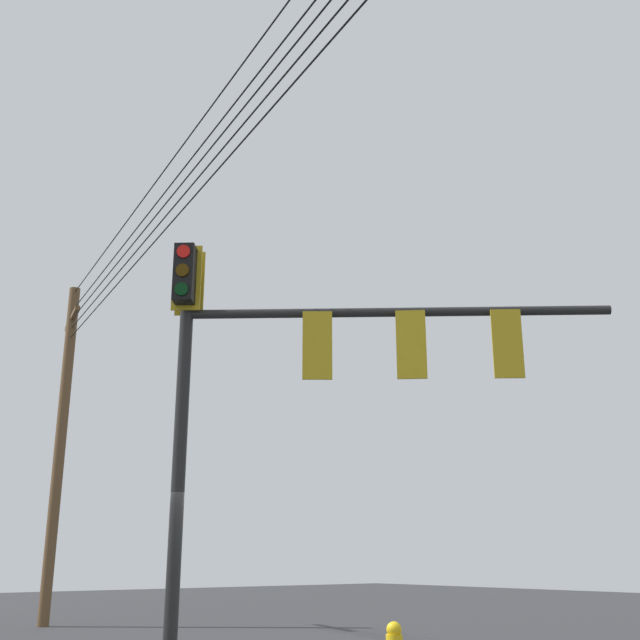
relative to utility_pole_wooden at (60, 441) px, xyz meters
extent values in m
cylinder|color=black|center=(-9.93, 1.77, -1.60)|extent=(0.20, 0.20, 5.78)
cylinder|color=black|center=(-11.98, -0.69, 0.68)|extent=(4.21, 5.00, 0.14)
cube|color=black|center=(-9.70, 1.58, 1.23)|extent=(0.42, 0.42, 0.90)
cube|color=#B29319|center=(-9.83, 1.69, 1.23)|extent=(0.31, 0.36, 1.04)
cylinder|color=red|center=(-9.57, 1.47, 1.53)|extent=(0.15, 0.17, 0.20)
cylinder|color=#3C2703|center=(-9.57, 1.47, 1.23)|extent=(0.15, 0.17, 0.20)
cylinder|color=black|center=(-9.57, 1.47, 0.93)|extent=(0.15, 0.17, 0.20)
cube|color=black|center=(-10.16, 1.96, 1.23)|extent=(0.42, 0.42, 0.90)
cube|color=#B29319|center=(-10.03, 1.85, 1.23)|extent=(0.31, 0.36, 1.04)
cylinder|color=red|center=(-10.29, 2.07, 1.53)|extent=(0.15, 0.17, 0.20)
cylinder|color=#3C2703|center=(-10.29, 2.07, 1.23)|extent=(0.15, 0.17, 0.20)
cylinder|color=black|center=(-10.29, 2.07, 0.93)|extent=(0.15, 0.17, 0.20)
cube|color=black|center=(-11.21, 0.23, 0.13)|extent=(0.42, 0.42, 0.90)
cube|color=#B29319|center=(-11.35, 0.34, 0.13)|extent=(0.30, 0.37, 1.04)
cylinder|color=red|center=(-11.08, 0.13, 0.43)|extent=(0.15, 0.18, 0.20)
cylinder|color=#3C2703|center=(-11.08, 0.13, 0.13)|extent=(0.15, 0.18, 0.20)
cylinder|color=black|center=(-11.08, 0.13, -0.17)|extent=(0.15, 0.18, 0.20)
cube|color=black|center=(-12.11, -0.84, 0.13)|extent=(0.42, 0.42, 0.90)
cube|color=#B29319|center=(-12.24, -0.72, 0.13)|extent=(0.33, 0.35, 1.04)
cylinder|color=red|center=(-11.99, -0.95, 0.43)|extent=(0.16, 0.17, 0.20)
cylinder|color=#3C2703|center=(-11.99, -0.95, 0.13)|extent=(0.16, 0.17, 0.20)
cylinder|color=black|center=(-11.99, -0.95, -0.17)|extent=(0.16, 0.17, 0.20)
cube|color=black|center=(-13.01, -1.91, 0.13)|extent=(0.42, 0.42, 0.90)
cube|color=#B29319|center=(-13.14, -1.80, 0.13)|extent=(0.31, 0.36, 1.04)
cylinder|color=red|center=(-12.88, -2.02, 0.43)|extent=(0.15, 0.17, 0.20)
cylinder|color=#3C2703|center=(-12.88, -2.02, 0.13)|extent=(0.15, 0.17, 0.20)
cylinder|color=black|center=(-12.88, -2.02, -0.17)|extent=(0.15, 0.17, 0.20)
cylinder|color=brown|center=(0.00, 0.00, -0.15)|extent=(0.28, 0.28, 8.68)
cube|color=brown|center=(0.00, 0.00, 3.32)|extent=(2.15, 0.63, 0.12)
sphere|color=yellow|center=(-12.17, -0.29, -3.78)|extent=(0.20, 0.20, 0.20)
cylinder|color=black|center=(-10.92, 1.95, 2.61)|extent=(21.85, 3.92, 0.38)
cylinder|color=black|center=(-10.92, 1.95, 2.88)|extent=(21.85, 3.92, 0.38)
cylinder|color=black|center=(-10.92, 1.95, 3.14)|extent=(21.85, 3.92, 0.38)
cylinder|color=black|center=(-10.92, 1.95, 3.40)|extent=(21.85, 3.92, 0.38)
cylinder|color=black|center=(-10.92, 1.95, 3.91)|extent=(21.85, 3.92, 0.38)
camera|label=1|loc=(-20.24, 7.20, -2.88)|focal=44.15mm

